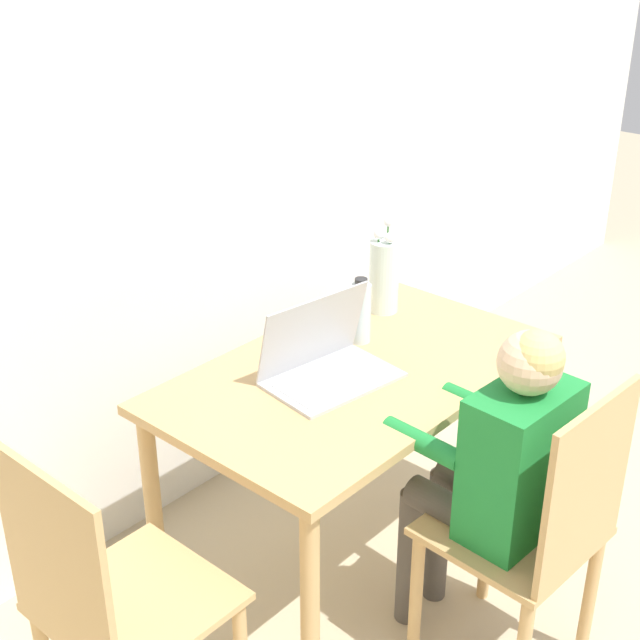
% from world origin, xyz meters
% --- Properties ---
extents(wall_back, '(6.40, 0.05, 2.50)m').
position_xyz_m(wall_back, '(0.00, 2.23, 1.25)').
color(wall_back, white).
rests_on(wall_back, ground_plane).
extents(dining_table, '(1.19, 0.72, 0.70)m').
position_xyz_m(dining_table, '(-0.05, 1.54, 0.61)').
color(dining_table, tan).
rests_on(dining_table, ground_plane).
extents(chair_occupied, '(0.42, 0.42, 0.92)m').
position_xyz_m(chair_occupied, '(-0.11, 0.89, 0.47)').
color(chair_occupied, tan).
rests_on(chair_occupied, ground_plane).
extents(chair_spare, '(0.40, 0.40, 0.92)m').
position_xyz_m(chair_spare, '(-1.00, 1.49, 0.47)').
color(chair_spare, tan).
rests_on(chair_spare, ground_plane).
extents(person_seated, '(0.33, 0.44, 1.04)m').
position_xyz_m(person_seated, '(-0.11, 1.01, 0.64)').
color(person_seated, '#1E8438').
rests_on(person_seated, ground_plane).
extents(laptop, '(0.40, 0.29, 0.24)m').
position_xyz_m(laptop, '(-0.15, 1.58, 0.76)').
color(laptop, '#B2B2B7').
rests_on(laptop, dining_table).
extents(flower_vase, '(0.10, 0.10, 0.32)m').
position_xyz_m(flower_vase, '(0.32, 1.73, 0.83)').
color(flower_vase, silver).
rests_on(flower_vase, dining_table).
extents(water_bottle, '(0.07, 0.07, 0.21)m').
position_xyz_m(water_bottle, '(0.09, 1.64, 0.80)').
color(water_bottle, silver).
rests_on(water_bottle, dining_table).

